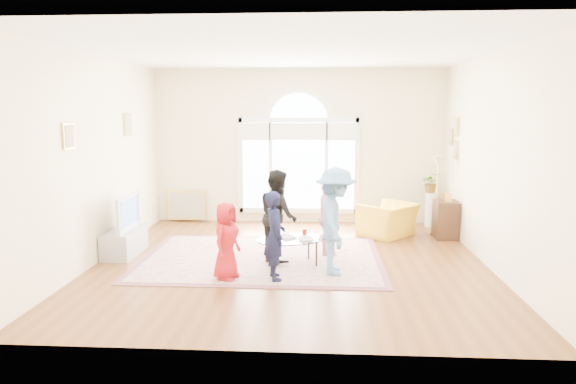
# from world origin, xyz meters

# --- Properties ---
(ground) EXTENTS (6.00, 6.00, 0.00)m
(ground) POSITION_xyz_m (0.00, 0.00, 0.00)
(ground) COLOR #5A3317
(ground) RESTS_ON ground
(room_shell) EXTENTS (6.00, 6.00, 6.00)m
(room_shell) POSITION_xyz_m (0.01, 2.83, 1.57)
(room_shell) COLOR beige
(room_shell) RESTS_ON ground
(area_rug) EXTENTS (3.60, 2.60, 0.02)m
(area_rug) POSITION_xyz_m (-0.47, 0.19, 0.01)
(area_rug) COLOR #C5AD94
(area_rug) RESTS_ON ground
(rug_border) EXTENTS (3.80, 2.80, 0.01)m
(rug_border) POSITION_xyz_m (-0.47, 0.19, 0.01)
(rug_border) COLOR #7B4753
(rug_border) RESTS_ON ground
(tv_console) EXTENTS (0.45, 1.00, 0.42)m
(tv_console) POSITION_xyz_m (-2.75, 0.30, 0.21)
(tv_console) COLOR #9B9EA4
(tv_console) RESTS_ON ground
(television) EXTENTS (0.17, 1.00, 0.57)m
(television) POSITION_xyz_m (-2.74, 0.30, 0.71)
(television) COLOR black
(television) RESTS_ON tv_console
(coffee_table) EXTENTS (1.24, 1.00, 0.54)m
(coffee_table) POSITION_xyz_m (0.02, -0.14, 0.40)
(coffee_table) COLOR silver
(coffee_table) RESTS_ON ground
(armchair) EXTENTS (1.26, 1.27, 0.62)m
(armchair) POSITION_xyz_m (1.74, 1.83, 0.31)
(armchair) COLOR yellow
(armchair) RESTS_ON ground
(side_cabinet) EXTENTS (0.40, 0.50, 0.70)m
(side_cabinet) POSITION_xyz_m (2.78, 1.73, 0.35)
(side_cabinet) COLOR black
(side_cabinet) RESTS_ON ground
(floor_lamp) EXTENTS (0.25, 0.25, 1.51)m
(floor_lamp) POSITION_xyz_m (2.66, 2.00, 1.28)
(floor_lamp) COLOR black
(floor_lamp) RESTS_ON ground
(plant_pedestal) EXTENTS (0.20, 0.20, 0.70)m
(plant_pedestal) POSITION_xyz_m (2.70, 2.69, 0.35)
(plant_pedestal) COLOR white
(plant_pedestal) RESTS_ON ground
(potted_plant) EXTENTS (0.41, 0.37, 0.41)m
(potted_plant) POSITION_xyz_m (2.70, 2.69, 0.91)
(potted_plant) COLOR #33722D
(potted_plant) RESTS_ON plant_pedestal
(leaning_picture) EXTENTS (0.80, 0.14, 0.62)m
(leaning_picture) POSITION_xyz_m (-2.37, 2.90, 0.00)
(leaning_picture) COLOR tan
(leaning_picture) RESTS_ON ground
(child_red) EXTENTS (0.49, 0.61, 1.08)m
(child_red) POSITION_xyz_m (-0.85, -0.86, 0.56)
(child_red) COLOR red
(child_red) RESTS_ON area_rug
(child_navy) EXTENTS (0.41, 0.52, 1.24)m
(child_navy) POSITION_xyz_m (-0.17, -0.84, 0.64)
(child_navy) COLOR black
(child_navy) RESTS_ON area_rug
(child_black) EXTENTS (0.75, 0.84, 1.43)m
(child_black) POSITION_xyz_m (-0.20, 0.09, 0.73)
(child_black) COLOR black
(child_black) RESTS_ON area_rug
(child_pink) EXTENTS (0.30, 0.72, 1.22)m
(child_pink) POSITION_xyz_m (0.57, 0.46, 0.63)
(child_pink) COLOR #EAA4B8
(child_pink) RESTS_ON area_rug
(child_blue) EXTENTS (0.58, 1.00, 1.54)m
(child_blue) POSITION_xyz_m (0.67, -0.53, 0.79)
(child_blue) COLOR #5F93CF
(child_blue) RESTS_ON area_rug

